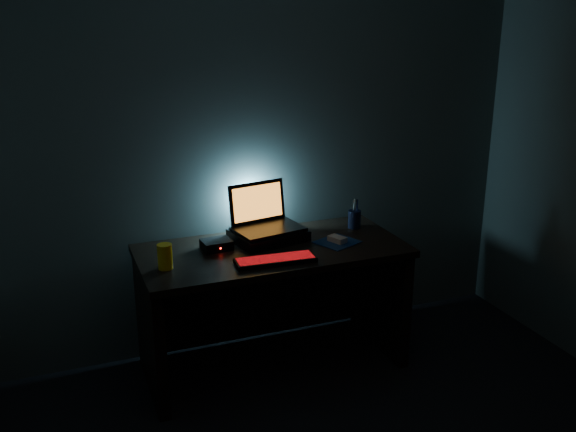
# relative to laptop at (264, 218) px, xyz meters

# --- Properties ---
(room) EXTENTS (3.50, 4.00, 2.50)m
(room) POSITION_rel_laptop_xyz_m (-0.01, -1.80, 0.38)
(room) COLOR black
(room) RESTS_ON ground
(desk) EXTENTS (1.50, 0.70, 0.75)m
(desk) POSITION_rel_laptop_xyz_m (-0.01, -0.12, -0.38)
(desk) COLOR black
(desk) RESTS_ON ground
(riser) EXTENTS (0.45, 0.37, 0.06)m
(riser) POSITION_rel_laptop_xyz_m (0.01, -0.05, -0.09)
(riser) COLOR black
(riser) RESTS_ON desk
(laptop) EXTENTS (0.42, 0.34, 0.26)m
(laptop) POSITION_rel_laptop_xyz_m (0.00, 0.00, 0.00)
(laptop) COLOR black
(laptop) RESTS_ON riser
(keyboard) EXTENTS (0.44, 0.17, 0.03)m
(keyboard) POSITION_rel_laptop_xyz_m (-0.07, -0.39, -0.11)
(keyboard) COLOR black
(keyboard) RESTS_ON desk
(mousepad) EXTENTS (0.28, 0.27, 0.00)m
(mousepad) POSITION_rel_laptop_xyz_m (0.37, -0.23, -0.12)
(mousepad) COLOR #0B224D
(mousepad) RESTS_ON desk
(mouse) EXTENTS (0.10, 0.12, 0.03)m
(mouse) POSITION_rel_laptop_xyz_m (0.37, -0.23, -0.10)
(mouse) COLOR #95959A
(mouse) RESTS_ON mousepad
(pen_cup) EXTENTS (0.09, 0.09, 0.11)m
(pen_cup) POSITION_rel_laptop_xyz_m (0.57, -0.04, -0.06)
(pen_cup) COLOR black
(pen_cup) RESTS_ON desk
(juice_glass) EXTENTS (0.10, 0.10, 0.13)m
(juice_glass) POSITION_rel_laptop_xyz_m (-0.63, -0.26, -0.05)
(juice_glass) COLOR yellow
(juice_glass) RESTS_ON desk
(router) EXTENTS (0.17, 0.14, 0.05)m
(router) POSITION_rel_laptop_xyz_m (-0.31, -0.08, -0.09)
(router) COLOR black
(router) RESTS_ON desk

